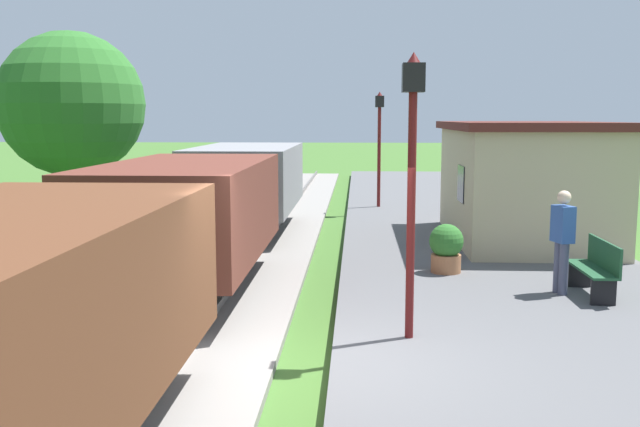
{
  "coord_description": "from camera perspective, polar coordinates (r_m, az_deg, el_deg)",
  "views": [
    {
      "loc": [
        0.5,
        -8.05,
        3.14
      ],
      "look_at": [
        -0.21,
        5.36,
        1.31
      ],
      "focal_mm": 39.74,
      "sensor_mm": 36.0,
      "label": 1
    }
  ],
  "objects": [
    {
      "name": "lamp_post_far",
      "position": [
        22.91,
        4.8,
        6.9
      ],
      "size": [
        0.28,
        0.28,
        3.7
      ],
      "color": "#591414",
      "rests_on": "platform_slab"
    },
    {
      "name": "freight_train",
      "position": [
        12.35,
        -10.59,
        -0.47
      ],
      "size": [
        2.5,
        19.4,
        2.12
      ],
      "color": "brown",
      "rests_on": "rail_near"
    },
    {
      "name": "station_hut",
      "position": [
        17.31,
        16.05,
        2.54
      ],
      "size": [
        3.5,
        5.8,
        2.78
      ],
      "color": "tan",
      "rests_on": "platform_slab"
    },
    {
      "name": "tree_trackside_far",
      "position": [
        21.2,
        -19.38,
        8.29
      ],
      "size": [
        4.05,
        4.05,
        5.52
      ],
      "color": "#4C3823",
      "rests_on": "ground"
    },
    {
      "name": "bench_down_platform",
      "position": [
        22.77,
        12.83,
        1.48
      ],
      "size": [
        0.42,
        1.5,
        0.91
      ],
      "color": "#1E4C2D",
      "rests_on": "platform_slab"
    },
    {
      "name": "rail_near",
      "position": [
        8.84,
        -11.69,
        -11.87
      ],
      "size": [
        0.07,
        60.0,
        0.14
      ],
      "primitive_type": "cube",
      "color": "slate",
      "rests_on": "track_ballast"
    },
    {
      "name": "person_waiting",
      "position": [
        12.22,
        18.93,
        -1.86
      ],
      "size": [
        0.33,
        0.43,
        1.71
      ],
      "rotation": [
        0.0,
        0.0,
        3.41
      ],
      "color": "#474C66",
      "rests_on": "platform_slab"
    },
    {
      "name": "lamp_post_near",
      "position": [
        9.13,
        7.44,
        5.59
      ],
      "size": [
        0.28,
        0.28,
        3.7
      ],
      "color": "#591414",
      "rests_on": "platform_slab"
    },
    {
      "name": "potted_planter",
      "position": [
        13.44,
        10.13,
        -2.71
      ],
      "size": [
        0.64,
        0.64,
        0.92
      ],
      "color": "#9E6642",
      "rests_on": "platform_slab"
    },
    {
      "name": "platform_slab",
      "position": [
        9.01,
        20.77,
        -12.3
      ],
      "size": [
        6.0,
        60.0,
        0.25
      ],
      "primitive_type": "cube",
      "color": "#565659",
      "rests_on": "ground"
    },
    {
      "name": "ground_plane",
      "position": [
        8.65,
        -0.51,
        -13.5
      ],
      "size": [
        160.0,
        160.0,
        0.0
      ],
      "primitive_type": "plane",
      "color": "#3D6628"
    },
    {
      "name": "rail_far",
      "position": [
        9.3,
        -20.47,
        -11.21
      ],
      "size": [
        0.07,
        60.0,
        0.14
      ],
      "primitive_type": "cube",
      "color": "slate",
      "rests_on": "track_ballast"
    },
    {
      "name": "bench_near_hut",
      "position": [
        12.34,
        21.35,
        -4.06
      ],
      "size": [
        0.42,
        1.5,
        0.91
      ],
      "color": "#1E4C2D",
      "rests_on": "platform_slab"
    },
    {
      "name": "track_ballast",
      "position": [
        9.09,
        -16.16,
        -12.34
      ],
      "size": [
        3.8,
        60.0,
        0.12
      ],
      "primitive_type": "cube",
      "color": "gray",
      "rests_on": "ground"
    }
  ]
}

